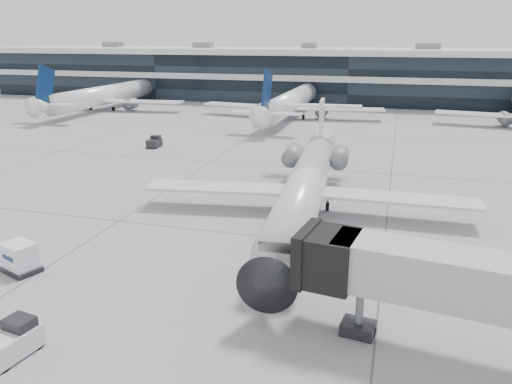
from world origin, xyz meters
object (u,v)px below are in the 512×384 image
(jet_bridge, at_px, (501,288))
(cargo_uld, at_px, (20,258))
(regional_jet, at_px, (307,183))
(baggage_tug, at_px, (12,341))

(jet_bridge, relative_size, cargo_uld, 6.02)
(regional_jet, distance_m, cargo_uld, 21.04)
(regional_jet, xyz_separation_m, jet_bridge, (11.21, -16.93, 1.12))
(jet_bridge, xyz_separation_m, cargo_uld, (-25.97, 2.03, -2.82))
(regional_jet, relative_size, jet_bridge, 2.08)
(regional_jet, xyz_separation_m, cargo_uld, (-14.75, -14.91, -1.70))
(jet_bridge, bearing_deg, cargo_uld, -175.84)
(regional_jet, height_order, jet_bridge, regional_jet)
(regional_jet, relative_size, cargo_uld, 12.52)
(baggage_tug, bearing_deg, regional_jet, 76.75)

